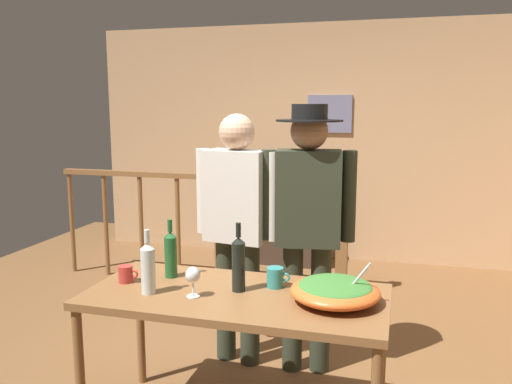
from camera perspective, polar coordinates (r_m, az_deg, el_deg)
name	(u,v)px	position (r m, az deg, el deg)	size (l,w,h in m)	color
ground_plane	(267,370)	(3.63, 1.20, -18.78)	(7.13, 7.13, 0.00)	brown
back_wall	(329,143)	(5.91, 7.95, 5.31)	(5.42, 0.10, 2.60)	tan
framed_picture	(330,114)	(5.84, 8.04, 8.43)	(0.48, 0.03, 0.41)	slate
stair_railing	(239,218)	(4.90, -1.90, -2.85)	(2.86, 0.10, 1.13)	brown
tv_console	(286,240)	(5.81, 3.34, -5.20)	(0.90, 0.40, 0.50)	#38281E
flat_screen_tv	(286,194)	(5.67, 3.32, -0.17)	(0.58, 0.12, 0.46)	black
serving_table	(236,307)	(2.75, -2.17, -12.40)	(1.53, 0.71, 0.77)	brown
salad_bowl	(335,290)	(2.61, 8.61, -10.53)	(0.44, 0.44, 0.22)	#DB5B23
wine_glass	(193,276)	(2.66, -6.89, -9.09)	(0.07, 0.07, 0.16)	silver
wine_bottle_green	(171,253)	(2.96, -9.28, -6.61)	(0.07, 0.07, 0.33)	#1E5628
wine_bottle_dark	(239,263)	(2.71, -1.92, -7.73)	(0.07, 0.07, 0.36)	black
wine_bottle_clear	(148,267)	(2.73, -11.68, -8.00)	(0.07, 0.07, 0.33)	silver
mug_teal	(275,277)	(2.79, 2.13, -9.27)	(0.12, 0.09, 0.11)	teal
mug_red	(126,274)	(2.95, -13.98, -8.66)	(0.11, 0.08, 0.09)	#B7332D
person_standing_left	(237,218)	(3.42, -2.05, -2.84)	(0.59, 0.28, 1.67)	#2D3323
person_standing_right	(308,215)	(3.30, 5.68, -2.47)	(0.59, 0.41, 1.72)	#2D3323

